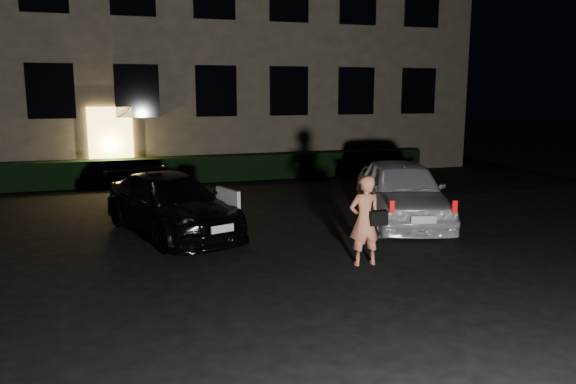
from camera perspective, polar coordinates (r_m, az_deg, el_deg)
name	(u,v)px	position (r m, az deg, el deg)	size (l,w,h in m)	color
ground	(345,275)	(9.46, 5.77, -8.41)	(80.00, 80.00, 0.00)	black
building	(195,14)	(23.65, -9.41, 17.37)	(20.00, 8.11, 12.00)	brown
hedge	(220,168)	(19.22, -6.89, 2.43)	(15.00, 0.70, 0.85)	black
sedan	(171,204)	(12.23, -11.77, -1.24)	(2.98, 4.64, 1.25)	black
hatch	(402,191)	(13.16, 11.46, 0.05)	(2.95, 4.62, 1.47)	silver
man	(365,220)	(9.85, 7.86, -2.88)	(0.65, 0.40, 1.59)	#EA835D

